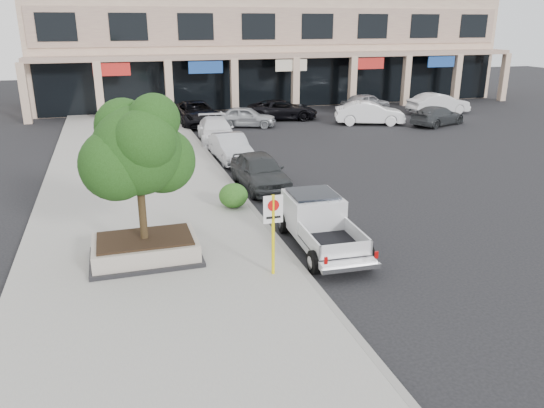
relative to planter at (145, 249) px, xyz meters
The scene contains 19 objects.
ground 5.88m from the planter, 10.86° to the right, with size 120.00×120.00×0.00m, color black.
sidewalk 4.92m from the planter, 87.03° to the left, with size 8.00×52.00×0.15m, color gray.
curb 6.47m from the planter, 49.35° to the left, with size 0.20×52.00×0.15m, color gray.
strip_mall 35.85m from the planter, 67.27° to the left, with size 40.55×12.43×9.50m.
planter is the anchor object (origin of this frame).
planter_tree 2.95m from the planter, 48.97° to the left, with size 2.90×2.55×4.00m.
no_parking_sign 4.06m from the planter, 31.33° to the right, with size 0.55×0.09×2.30m.
hedge 5.16m from the planter, 46.82° to the left, with size 1.10×0.99×0.94m, color #1C4914.
pickup_truck 5.43m from the planter, ahead, with size 1.86×5.01×1.58m, color silver, non-canonical shape.
curb_car_a 8.30m from the planter, 50.22° to the left, with size 1.78×4.42×1.50m, color #2B2E30.
curb_car_b 12.42m from the planter, 65.55° to the left, with size 1.47×4.22×1.39m, color #AEB0B7.
curb_car_c 16.85m from the planter, 71.68° to the left, with size 1.99×4.89×1.42m, color white.
curb_car_d 22.78m from the planter, 77.01° to the left, with size 2.63×5.70×1.59m, color black.
lot_car_a 21.87m from the planter, 67.96° to the left, with size 1.64×4.08×1.39m, color #ACAFB4.
lot_car_b 25.07m from the planter, 48.14° to the left, with size 1.67×4.78×1.58m, color white.
lot_car_c 27.07m from the planter, 38.84° to the left, with size 1.85×4.56×1.32m, color #333639.
lot_car_d 25.12m from the planter, 62.77° to the left, with size 2.38×5.15×1.43m, color black.
lot_car_e 29.90m from the planter, 51.19° to the left, with size 1.83×4.55×1.55m, color #95979C.
lot_car_f 31.95m from the planter, 41.50° to the left, with size 1.68×4.83×1.59m, color silver.
Camera 1 is at (-6.36, -13.71, 6.80)m, focal length 35.00 mm.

